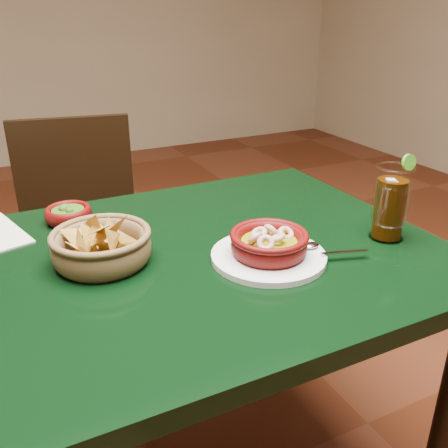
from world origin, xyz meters
name	(u,v)px	position (x,y,z in m)	size (l,w,h in m)	color
dining_table	(161,301)	(0.00, 0.00, 0.65)	(1.20, 0.80, 0.75)	black
dining_chair	(83,242)	(-0.03, 0.71, 0.49)	(0.48, 0.48, 0.89)	black
shrimp_plate	(269,246)	(0.20, -0.10, 0.78)	(0.31, 0.24, 0.08)	silver
chip_basket	(101,246)	(-0.10, 0.04, 0.79)	(0.23, 0.23, 0.14)	brown
guacamole_ramekin	(68,214)	(-0.13, 0.28, 0.77)	(0.13, 0.13, 0.04)	#440504
cola_drink	(390,204)	(0.49, -0.13, 0.83)	(0.17, 0.17, 0.19)	white
glass_ashtray	(93,258)	(-0.12, 0.04, 0.77)	(0.13, 0.13, 0.03)	white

